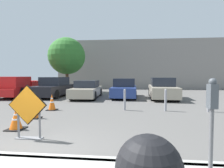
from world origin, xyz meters
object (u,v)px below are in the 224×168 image
at_px(bollard_third, 208,101).
at_px(parking_meter, 212,112).
at_px(road_closed_sign, 28,110).
at_px(traffic_cone_nearest, 16,120).
at_px(parked_car_nearest, 54,88).
at_px(parked_car_second, 87,90).
at_px(parked_car_third, 124,89).
at_px(bollard_nearest, 125,99).
at_px(pickup_truck, 19,87).
at_px(traffic_cone_second, 35,109).
at_px(traffic_cone_third, 52,102).
at_px(bollard_second, 166,99).
at_px(parked_car_fourth, 162,89).

height_order(bollard_third, parking_meter, parking_meter).
height_order(road_closed_sign, bollard_third, road_closed_sign).
height_order(traffic_cone_nearest, parked_car_nearest, parked_car_nearest).
height_order(traffic_cone_nearest, parked_car_second, parked_car_second).
distance_m(parked_car_third, bollard_nearest, 5.06).
bearing_deg(pickup_truck, parked_car_second, 174.43).
xyz_separation_m(parked_car_nearest, bollard_third, (9.80, -5.15, -0.23)).
bearing_deg(parking_meter, traffic_cone_second, 141.74).
distance_m(traffic_cone_third, pickup_truck, 7.23).
xyz_separation_m(pickup_truck, bollard_third, (12.64, -4.77, -0.25)).
height_order(traffic_cone_second, traffic_cone_third, traffic_cone_third).
distance_m(traffic_cone_third, bollard_second, 5.56).
bearing_deg(bollard_second, traffic_cone_second, -160.17).
xyz_separation_m(traffic_cone_nearest, bollard_third, (7.28, 3.42, 0.18)).
distance_m(road_closed_sign, parked_car_fourth, 10.45).
bearing_deg(pickup_truck, traffic_cone_nearest, 119.28).
bearing_deg(traffic_cone_second, parking_meter, -38.26).
relative_size(road_closed_sign, parked_car_nearest, 0.31).
xyz_separation_m(road_closed_sign, traffic_cone_third, (-1.11, 3.87, -0.41)).
bearing_deg(road_closed_sign, traffic_cone_nearest, 139.00).
distance_m(parked_car_third, bollard_third, 6.50).
xyz_separation_m(parked_car_third, parking_meter, (1.59, -10.94, 0.50)).
relative_size(parked_car_third, parked_car_fourth, 0.85).
height_order(road_closed_sign, parked_car_third, parked_car_third).
xyz_separation_m(traffic_cone_third, bollard_second, (5.55, 0.32, 0.17)).
relative_size(traffic_cone_nearest, bollard_second, 0.61).
height_order(parked_car_second, parking_meter, parking_meter).
bearing_deg(parked_car_nearest, traffic_cone_third, 115.44).
bearing_deg(parking_meter, pickup_truck, 133.59).
distance_m(pickup_truck, bollard_second, 11.69).
bearing_deg(parked_car_nearest, bollard_nearest, 141.47).
bearing_deg(bollard_second, road_closed_sign, -136.64).
xyz_separation_m(parked_car_fourth, bollard_nearest, (-2.71, -4.89, -0.16)).
bearing_deg(bollard_second, parked_car_nearest, 146.72).
distance_m(traffic_cone_nearest, parking_meter, 5.45).
xyz_separation_m(traffic_cone_third, parked_car_fourth, (6.29, 5.21, 0.33)).
bearing_deg(bollard_third, traffic_cone_second, -165.13).
bearing_deg(bollard_third, bollard_second, 180.00).
height_order(traffic_cone_third, parking_meter, parking_meter).
relative_size(parked_car_third, bollard_second, 3.86).
xyz_separation_m(road_closed_sign, bollard_second, (4.43, 4.19, -0.24)).
relative_size(road_closed_sign, parked_car_fourth, 0.30).
bearing_deg(bollard_third, traffic_cone_nearest, -154.81).
distance_m(road_closed_sign, parked_car_third, 9.53).
distance_m(bollard_nearest, bollard_third, 3.93).
bearing_deg(bollard_nearest, bollard_third, -0.00).
bearing_deg(parking_meter, parked_car_nearest, 123.52).
relative_size(traffic_cone_nearest, pickup_truck, 0.12).
bearing_deg(traffic_cone_third, parked_car_third, 57.44).
relative_size(traffic_cone_nearest, bollard_third, 0.69).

